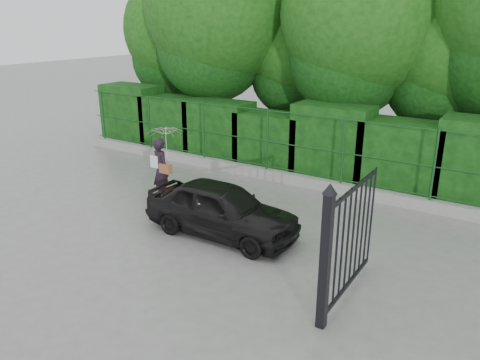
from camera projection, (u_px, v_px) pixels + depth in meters
The scene contains 8 objects.
ground at pixel (153, 230), 10.56m from camera, with size 80.00×80.00×0.00m, color gray.
kerb at pixel (255, 172), 14.09m from camera, with size 14.00×0.25×0.30m, color #9E9E99.
fence at pixel (262, 139), 13.64m from camera, with size 14.13×0.06×1.80m.
hedge at pixel (273, 137), 14.57m from camera, with size 14.20×1.20×2.23m.
trees at pixel (341, 15), 14.63m from camera, with size 17.10×6.15×8.08m.
gate at pixel (337, 246), 7.25m from camera, with size 0.22×2.33×2.36m.
woman at pixel (164, 153), 11.84m from camera, with size 0.98×0.95×1.99m.
car at pixel (221, 209), 10.18m from camera, with size 1.41×3.50×1.19m, color black.
Camera 1 is at (6.84, -7.03, 4.53)m, focal length 35.00 mm.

